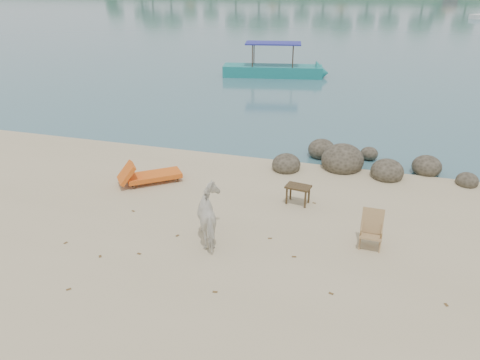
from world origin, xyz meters
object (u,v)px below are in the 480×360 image
object	(u,v)px
deck_chair	(371,232)
side_table	(298,196)
cow	(212,217)
boat_near	(273,48)
lounge_chair	(154,174)
boulders	(356,163)

from	to	relation	value
deck_chair	side_table	bearing A→B (deg)	140.87
cow	boat_near	xyz separation A→B (m)	(-2.91, 18.91, 0.99)
cow	deck_chair	xyz separation A→B (m)	(3.59, 0.71, -0.20)
cow	lounge_chair	distance (m)	3.82
boulders	side_table	world-z (taller)	boulders
side_table	boat_near	xyz separation A→B (m)	(-4.51, 16.50, 1.35)
cow	boat_near	bearing A→B (deg)	-111.12
lounge_chair	deck_chair	size ratio (longest dim) A/B	2.36
boulders	lounge_chair	bearing A→B (deg)	-153.31
side_table	lounge_chair	xyz separation A→B (m)	(-4.39, 0.18, 0.04)
cow	deck_chair	bearing A→B (deg)	161.26
boulders	lounge_chair	world-z (taller)	boulders
boulders	cow	world-z (taller)	cow
side_table	boat_near	size ratio (longest dim) A/B	0.10
cow	side_table	bearing A→B (deg)	-153.40
lounge_chair	cow	bearing A→B (deg)	-81.58
boulders	lounge_chair	size ratio (longest dim) A/B	3.08
boat_near	boulders	bearing A→B (deg)	-77.29
lounge_chair	boat_near	size ratio (longest dim) A/B	0.30
boulders	cow	bearing A→B (deg)	-118.21
lounge_chair	boulders	bearing A→B (deg)	-11.99
deck_chair	cow	bearing A→B (deg)	-167.33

